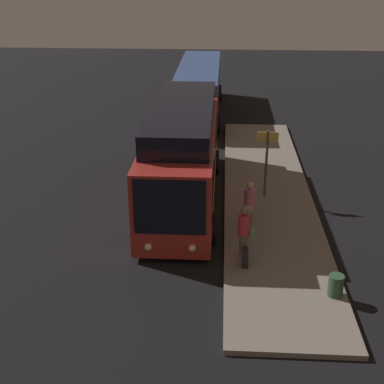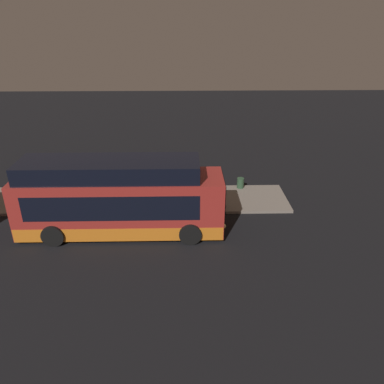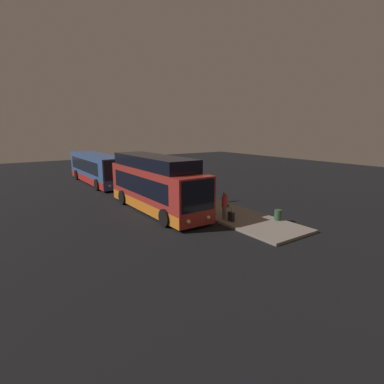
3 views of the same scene
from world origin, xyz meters
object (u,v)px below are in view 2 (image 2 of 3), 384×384
object	(u,v)px
passenger_boarding	(211,192)
trash_bin	(240,183)
passenger_waiting	(175,190)
sign_post	(125,172)
suitcase	(221,202)
bus_lead	(119,201)

from	to	relation	value
passenger_boarding	trash_bin	world-z (taller)	passenger_boarding
passenger_waiting	sign_post	size ratio (longest dim) A/B	0.63
passenger_waiting	suitcase	bearing A→B (deg)	93.82
trash_bin	passenger_waiting	bearing A→B (deg)	-150.61
bus_lead	sign_post	distance (m)	3.35
passenger_boarding	trash_bin	distance (m)	3.36
sign_post	trash_bin	xyz separation A→B (m)	(6.98, 1.57, -1.43)
bus_lead	passenger_boarding	distance (m)	5.35
passenger_boarding	passenger_waiting	bearing A→B (deg)	172.81
passenger_boarding	trash_bin	size ratio (longest dim) A/B	2.68
suitcase	trash_bin	size ratio (longest dim) A/B	1.25
suitcase	passenger_waiting	bearing A→B (deg)	175.29
suitcase	sign_post	distance (m)	5.76
bus_lead	passenger_waiting	world-z (taller)	bus_lead
suitcase	passenger_boarding	bearing A→B (deg)	-176.53
passenger_waiting	suitcase	xyz separation A→B (m)	(2.63, -0.22, -0.66)
trash_bin	passenger_boarding	bearing A→B (deg)	-128.81
passenger_waiting	suitcase	world-z (taller)	passenger_waiting
passenger_boarding	sign_post	world-z (taller)	sign_post
suitcase	trash_bin	bearing A→B (deg)	59.54
passenger_waiting	sign_post	xyz separation A→B (m)	(-2.86, 0.75, 0.81)
bus_lead	passenger_waiting	size ratio (longest dim) A/B	5.87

